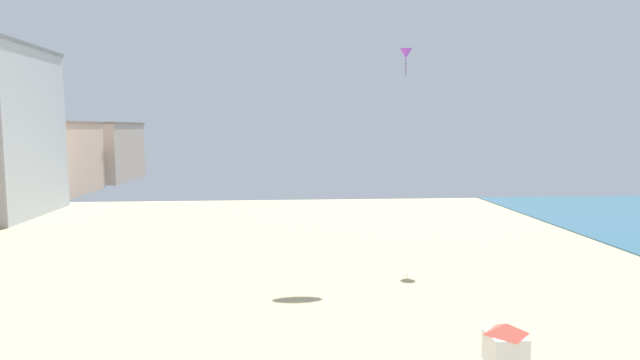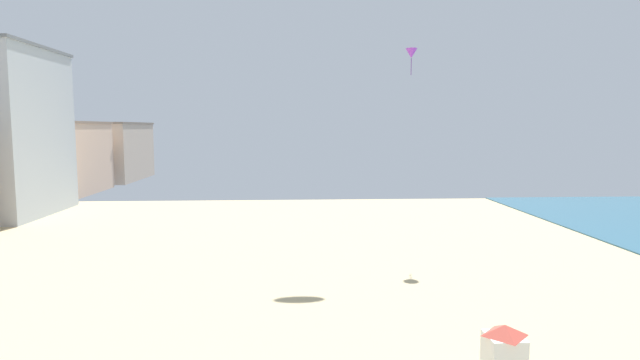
% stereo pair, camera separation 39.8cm
% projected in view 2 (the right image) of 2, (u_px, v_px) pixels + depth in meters
% --- Properties ---
extents(boardwalk_hotel_distant, '(11.66, 13.58, 9.40)m').
position_uv_depth(boardwalk_hotel_distant, '(51.00, 158.00, 66.53)').
color(boardwalk_hotel_distant, beige).
rests_on(boardwalk_hotel_distant, ground).
extents(boardwalk_hotel_furthest, '(13.05, 16.86, 9.44)m').
position_uv_depth(boardwalk_hotel_furthest, '(101.00, 151.00, 83.96)').
color(boardwalk_hotel_furthest, '#C6B29E').
rests_on(boardwalk_hotel_furthest, ground).
extents(lifeguard_stand, '(1.10, 1.10, 2.55)m').
position_uv_depth(lifeguard_stand, '(504.00, 347.00, 15.92)').
color(lifeguard_stand, white).
rests_on(lifeguard_stand, ground).
extents(kite_purple_delta, '(0.86, 0.86, 1.97)m').
position_uv_depth(kite_purple_delta, '(411.00, 53.00, 37.80)').
color(kite_purple_delta, purple).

